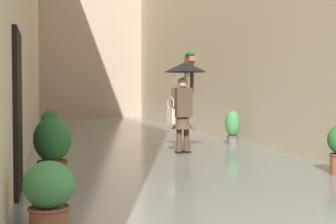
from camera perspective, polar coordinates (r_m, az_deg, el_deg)
ground_plane at (r=15.04m, az=-4.87°, el=-3.10°), size 60.14×60.14×0.00m
flood_water at (r=15.03m, az=-4.87°, el=-2.97°), size 6.33×30.06×0.07m
building_facade_far at (r=28.28m, az=-9.16°, el=12.52°), size 9.13×1.80×12.94m
person_wading at (r=10.79m, az=1.87°, el=2.67°), size 0.95×0.95×2.15m
potted_plant_far_right at (r=15.49m, az=-13.64°, el=-1.26°), size 0.51×0.51×0.87m
potted_plant_near_right at (r=5.02m, az=-13.75°, el=-9.25°), size 0.51×0.51×0.72m
potted_plant_mid_right at (r=7.28m, az=-13.37°, el=-4.22°), size 0.54×0.54×1.04m
potted_plant_near_left at (r=12.66m, az=7.57°, el=-1.76°), size 0.38×0.38×0.94m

